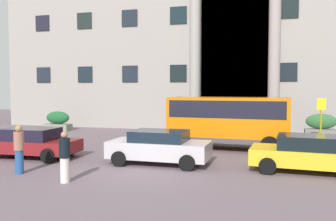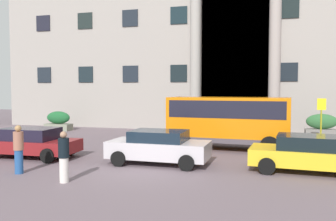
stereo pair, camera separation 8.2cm
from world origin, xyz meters
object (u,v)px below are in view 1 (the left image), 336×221
pedestrian_woman_dark_dress (19,149)px  parked_sedan_second (31,142)px  motorcycle_near_kerb (49,139)px  hedge_planter_east (263,126)px  parked_coupe_end (310,153)px  pedestrian_man_red_shirt (65,157)px  orange_minibus (229,118)px  hedge_planter_entrance_right (321,127)px  hedge_planter_entrance_left (58,121)px  bus_stop_sign (321,117)px  parked_compact_extra (159,147)px  hedge_planter_far_east (188,125)px

pedestrian_woman_dark_dress → parked_sedan_second: bearing=38.4°
motorcycle_near_kerb → hedge_planter_east: bearing=40.5°
parked_coupe_end → pedestrian_man_red_shirt: 8.85m
orange_minibus → parked_sedan_second: orange_minibus is taller
motorcycle_near_kerb → pedestrian_woman_dark_dress: size_ratio=1.14×
hedge_planter_entrance_right → hedge_planter_entrance_left: (-18.22, -0.26, -0.07)m
hedge_planter_east → pedestrian_man_red_shirt: 14.78m
parked_sedan_second → motorcycle_near_kerb: bearing=105.5°
bus_stop_sign → pedestrian_man_red_shirt: (-9.06, -9.92, -0.75)m
hedge_planter_entrance_left → motorcycle_near_kerb: (4.01, -7.02, -0.23)m
bus_stop_sign → parked_compact_extra: size_ratio=0.63×
hedge_planter_east → hedge_planter_entrance_left: bearing=-178.1°
parked_compact_extra → hedge_planter_far_east: bearing=96.4°
hedge_planter_entrance_right → parked_coupe_end: 9.55m
pedestrian_woman_dark_dress → hedge_planter_east: bearing=-24.5°
orange_minibus → parked_coupe_end: 5.65m
hedge_planter_east → pedestrian_woman_dark_dress: size_ratio=1.06×
hedge_planter_east → parked_coupe_end: size_ratio=0.43×
parked_sedan_second → orange_minibus: bearing=27.3°
orange_minibus → hedge_planter_east: orange_minibus is taller
hedge_planter_east → hedge_planter_entrance_left: 14.76m
parked_compact_extra → pedestrian_man_red_shirt: size_ratio=2.43×
hedge_planter_east → parked_compact_extra: hedge_planter_east is taller
orange_minibus → parked_compact_extra: (-2.33, -4.46, -0.88)m
bus_stop_sign → hedge_planter_east: 4.77m
motorcycle_near_kerb → pedestrian_man_red_shirt: 7.62m
hedge_planter_entrance_right → pedestrian_woman_dark_dress: 17.27m
parked_coupe_end → bus_stop_sign: bearing=83.8°
parked_coupe_end → motorcycle_near_kerb: 12.88m
hedge_planter_entrance_right → hedge_planter_entrance_left: size_ratio=0.97×
parked_sedan_second → pedestrian_woman_dark_dress: 3.23m
pedestrian_woman_dark_dress → pedestrian_man_red_shirt: pedestrian_woman_dark_dress is taller
motorcycle_near_kerb → pedestrian_woman_dark_dress: 5.88m
parked_coupe_end → pedestrian_woman_dark_dress: (-10.27, -3.19, 0.19)m
hedge_planter_entrance_left → parked_coupe_end: size_ratio=0.44×
parked_sedan_second → pedestrian_man_red_shirt: pedestrian_man_red_shirt is taller
pedestrian_man_red_shirt → parked_coupe_end: bearing=-168.7°
orange_minibus → parked_compact_extra: size_ratio=1.48×
parked_compact_extra → bus_stop_sign: bearing=42.4°
motorcycle_near_kerb → bus_stop_sign: bearing=21.5°
hedge_planter_entrance_right → hedge_planter_far_east: (-8.36, 0.04, -0.08)m
hedge_planter_east → parked_compact_extra: 10.54m
hedge_planter_entrance_right → hedge_planter_east: size_ratio=1.01×
bus_stop_sign → pedestrian_man_red_shirt: size_ratio=1.53×
orange_minibus → parked_compact_extra: orange_minibus is taller
pedestrian_woman_dark_dress → hedge_planter_far_east: bearing=-6.7°
parked_compact_extra → motorcycle_near_kerb: parked_compact_extra is taller
orange_minibus → parked_compact_extra: 5.11m
parked_coupe_end → motorcycle_near_kerb: (-12.69, 2.15, -0.25)m
hedge_planter_far_east → parked_compact_extra: hedge_planter_far_east is taller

